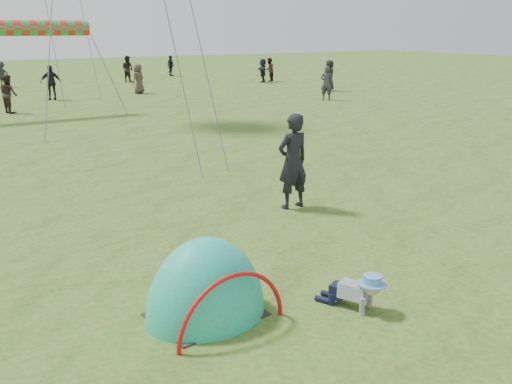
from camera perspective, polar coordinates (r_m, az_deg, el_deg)
ground at (r=7.05m, az=7.89°, el=-14.60°), size 140.00×140.00×0.00m
crawling_toddler at (r=7.72m, az=10.12°, el=-9.61°), size 0.73×0.83×0.53m
popup_tent at (r=7.58m, az=-5.01°, el=-12.14°), size 1.75×1.49×2.10m
standing_adult at (r=11.61m, az=3.70°, el=3.08°), size 0.73×0.49×1.96m
crowd_person_1 at (r=27.53m, az=-23.51°, el=8.99°), size 0.84×0.96×1.67m
crowd_person_2 at (r=46.29m, az=-8.52°, el=12.38°), size 0.46×0.96×1.59m
crowd_person_3 at (r=40.08m, az=-24.09°, el=10.68°), size 1.20×1.04×1.61m
crowd_person_4 at (r=33.83m, az=-11.67°, el=11.03°), size 0.97×0.85×1.67m
crowd_person_7 at (r=41.02m, az=1.34°, el=12.14°), size 1.01×0.98×1.64m
crowd_person_8 at (r=31.99m, az=-19.84°, el=10.26°), size 1.13×0.77×1.78m
crowd_person_10 at (r=34.93m, az=7.35°, el=11.48°), size 1.04×1.00×1.80m
crowd_person_11 at (r=40.31m, az=0.68°, el=12.05°), size 0.98×1.56×1.61m
crowd_person_12 at (r=30.30m, az=7.07°, el=10.77°), size 0.75×0.75×1.75m
crowd_person_13 at (r=41.49m, az=-12.72°, el=11.91°), size 1.04×1.10×1.79m
rainbow_tube_kite at (r=25.84m, az=-23.21°, el=14.85°), size 6.11×0.64×0.64m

